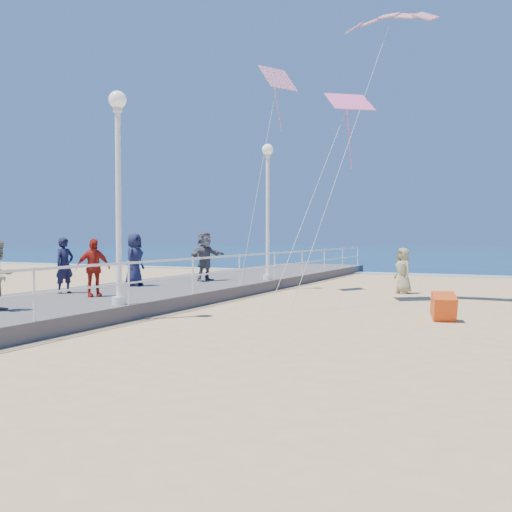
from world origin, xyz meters
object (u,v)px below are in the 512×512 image
at_px(spectator_3, 93,268).
at_px(spectator_4, 134,260).
at_px(lamp_post_mid, 118,174).
at_px(beach_walker_c, 403,271).
at_px(spectator_5, 205,256).
at_px(spectator_0, 65,265).
at_px(lamp_post_far, 268,197).
at_px(box_kite, 444,309).

relative_size(spectator_3, spectator_4, 0.91).
bearing_deg(lamp_post_mid, beach_walker_c, 62.66).
bearing_deg(spectator_3, spectator_5, 32.75).
xyz_separation_m(lamp_post_mid, spectator_5, (-1.96, 7.49, -2.31)).
bearing_deg(beach_walker_c, spectator_0, -89.26).
relative_size(lamp_post_mid, spectator_3, 3.22).
height_order(spectator_0, spectator_3, spectator_0).
relative_size(lamp_post_far, beach_walker_c, 3.15).
height_order(spectator_3, box_kite, spectator_3).
xyz_separation_m(spectator_0, spectator_5, (1.36, 5.92, 0.11)).
bearing_deg(spectator_5, lamp_post_mid, -153.19).
height_order(lamp_post_far, spectator_4, lamp_post_far).
distance_m(spectator_0, spectator_3, 1.50).
xyz_separation_m(spectator_0, spectator_4, (0.33, 2.93, 0.07)).
height_order(spectator_0, beach_walker_c, spectator_0).
distance_m(beach_walker_c, box_kite, 6.90).
bearing_deg(spectator_4, lamp_post_far, -41.83).
distance_m(spectator_3, spectator_4, 3.51).
xyz_separation_m(spectator_3, spectator_5, (-0.09, 6.32, 0.12)).
distance_m(lamp_post_mid, spectator_3, 3.29).
relative_size(spectator_0, spectator_3, 1.02).
distance_m(lamp_post_mid, lamp_post_far, 9.00).
height_order(spectator_5, box_kite, spectator_5).
bearing_deg(box_kite, spectator_5, 137.86).
distance_m(spectator_0, box_kite, 10.89).
relative_size(spectator_5, beach_walker_c, 1.12).
bearing_deg(lamp_post_far, spectator_0, -114.10).
relative_size(spectator_0, box_kite, 2.80).
bearing_deg(spectator_4, spectator_5, -27.26).
height_order(spectator_4, beach_walker_c, spectator_4).
xyz_separation_m(beach_walker_c, box_kite, (2.27, -6.49, -0.54)).
height_order(spectator_4, spectator_5, spectator_5).
distance_m(lamp_post_far, beach_walker_c, 5.89).
bearing_deg(box_kite, spectator_4, 155.47).
bearing_deg(beach_walker_c, spectator_4, -100.27).
height_order(lamp_post_mid, spectator_0, lamp_post_mid).
bearing_deg(spectator_0, spectator_5, -3.98).
height_order(spectator_3, spectator_4, spectator_4).
height_order(spectator_3, beach_walker_c, spectator_3).
height_order(beach_walker_c, box_kite, beach_walker_c).
xyz_separation_m(lamp_post_mid, spectator_4, (-2.99, 4.49, -2.35)).
relative_size(lamp_post_far, spectator_0, 3.17).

